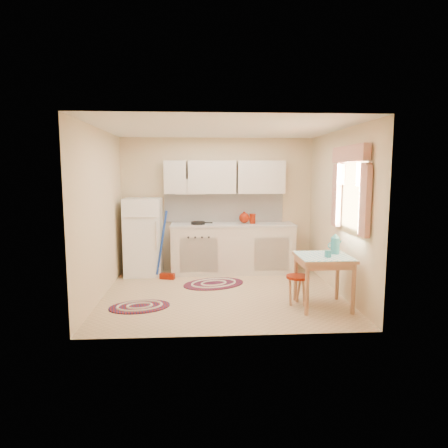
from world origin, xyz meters
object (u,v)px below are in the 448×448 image
(fridge, at_px, (143,237))
(stool, at_px, (298,290))
(base_cabinets, at_px, (233,249))
(table, at_px, (323,282))

(fridge, relative_size, stool, 3.33)
(fridge, xyz_separation_m, stool, (2.40, -1.83, -0.49))
(stool, bearing_deg, base_cabinets, 112.21)
(base_cabinets, relative_size, stool, 5.36)
(fridge, relative_size, base_cabinets, 0.62)
(table, relative_size, stool, 1.71)
(fridge, bearing_deg, stool, -37.32)
(base_cabinets, height_order, table, base_cabinets)
(stool, bearing_deg, fridge, 142.68)
(base_cabinets, bearing_deg, fridge, -178.24)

